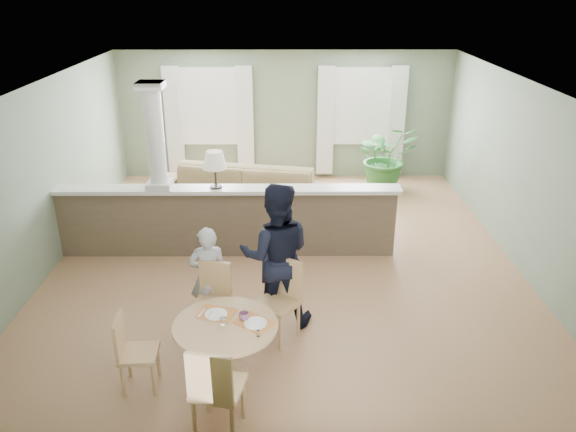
{
  "coord_description": "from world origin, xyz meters",
  "views": [
    {
      "loc": [
        0.01,
        -7.8,
        4.04
      ],
      "look_at": [
        0.04,
        -1.0,
        1.15
      ],
      "focal_mm": 35.0,
      "sensor_mm": 36.0,
      "label": 1
    }
  ],
  "objects_px": {
    "houseplant": "(386,157)",
    "child_person": "(209,276)",
    "chair_far_boy": "(213,296)",
    "chair_side": "(132,349)",
    "dining_table": "(227,335)",
    "chair_near": "(215,387)",
    "chair_far_man": "(281,296)",
    "man_person": "(276,255)",
    "sofa": "(239,199)"
  },
  "relations": [
    {
      "from": "dining_table",
      "to": "chair_far_man",
      "type": "xyz_separation_m",
      "value": [
        0.57,
        0.77,
        0.01
      ]
    },
    {
      "from": "man_person",
      "to": "houseplant",
      "type": "bearing_deg",
      "value": -114.09
    },
    {
      "from": "child_person",
      "to": "dining_table",
      "type": "bearing_deg",
      "value": 97.93
    },
    {
      "from": "houseplant",
      "to": "chair_far_boy",
      "type": "xyz_separation_m",
      "value": [
        -2.91,
        -5.13,
        -0.18
      ]
    },
    {
      "from": "chair_near",
      "to": "child_person",
      "type": "bearing_deg",
      "value": -69.32
    },
    {
      "from": "dining_table",
      "to": "child_person",
      "type": "relative_size",
      "value": 0.85
    },
    {
      "from": "chair_near",
      "to": "dining_table",
      "type": "bearing_deg",
      "value": -79.64
    },
    {
      "from": "houseplant",
      "to": "chair_far_man",
      "type": "height_order",
      "value": "houseplant"
    },
    {
      "from": "houseplant",
      "to": "man_person",
      "type": "bearing_deg",
      "value": -113.89
    },
    {
      "from": "houseplant",
      "to": "chair_near",
      "type": "height_order",
      "value": "houseplant"
    },
    {
      "from": "dining_table",
      "to": "man_person",
      "type": "relative_size",
      "value": 0.6
    },
    {
      "from": "houseplant",
      "to": "chair_far_man",
      "type": "xyz_separation_m",
      "value": [
        -2.09,
        -5.18,
        -0.14
      ]
    },
    {
      "from": "chair_near",
      "to": "child_person",
      "type": "height_order",
      "value": "child_person"
    },
    {
      "from": "chair_far_man",
      "to": "chair_far_boy",
      "type": "bearing_deg",
      "value": -148.68
    },
    {
      "from": "chair_near",
      "to": "child_person",
      "type": "relative_size",
      "value": 0.77
    },
    {
      "from": "man_person",
      "to": "child_person",
      "type": "bearing_deg",
      "value": 2.32
    },
    {
      "from": "dining_table",
      "to": "chair_near",
      "type": "xyz_separation_m",
      "value": [
        -0.02,
        -0.85,
        0.02
      ]
    },
    {
      "from": "dining_table",
      "to": "child_person",
      "type": "height_order",
      "value": "child_person"
    },
    {
      "from": "child_person",
      "to": "chair_side",
      "type": "bearing_deg",
      "value": 52.8
    },
    {
      "from": "child_person",
      "to": "chair_near",
      "type": "bearing_deg",
      "value": 89.95
    },
    {
      "from": "dining_table",
      "to": "man_person",
      "type": "height_order",
      "value": "man_person"
    },
    {
      "from": "dining_table",
      "to": "chair_far_boy",
      "type": "bearing_deg",
      "value": 106.18
    },
    {
      "from": "chair_near",
      "to": "chair_side",
      "type": "xyz_separation_m",
      "value": [
        -0.95,
        0.69,
        -0.08
      ]
    },
    {
      "from": "chair_side",
      "to": "dining_table",
      "type": "bearing_deg",
      "value": -83.83
    },
    {
      "from": "chair_side",
      "to": "child_person",
      "type": "relative_size",
      "value": 0.65
    },
    {
      "from": "houseplant",
      "to": "chair_far_man",
      "type": "distance_m",
      "value": 5.59
    },
    {
      "from": "sofa",
      "to": "chair_far_man",
      "type": "relative_size",
      "value": 3.22
    },
    {
      "from": "chair_far_boy",
      "to": "chair_side",
      "type": "xyz_separation_m",
      "value": [
        -0.74,
        -0.99,
        -0.03
      ]
    },
    {
      "from": "chair_side",
      "to": "man_person",
      "type": "xyz_separation_m",
      "value": [
        1.49,
        1.26,
        0.45
      ]
    },
    {
      "from": "man_person",
      "to": "chair_side",
      "type": "bearing_deg",
      "value": 39.91
    },
    {
      "from": "dining_table",
      "to": "chair_far_man",
      "type": "bearing_deg",
      "value": 53.39
    },
    {
      "from": "chair_side",
      "to": "child_person",
      "type": "bearing_deg",
      "value": -31.61
    },
    {
      "from": "dining_table",
      "to": "chair_far_man",
      "type": "relative_size",
      "value": 1.12
    },
    {
      "from": "houseplant",
      "to": "man_person",
      "type": "xyz_separation_m",
      "value": [
        -2.15,
        -4.86,
        0.24
      ]
    },
    {
      "from": "sofa",
      "to": "child_person",
      "type": "height_order",
      "value": "child_person"
    },
    {
      "from": "sofa",
      "to": "chair_near",
      "type": "bearing_deg",
      "value": -76.59
    },
    {
      "from": "dining_table",
      "to": "child_person",
      "type": "distance_m",
      "value": 1.11
    },
    {
      "from": "houseplant",
      "to": "chair_far_boy",
      "type": "relative_size",
      "value": 1.5
    },
    {
      "from": "dining_table",
      "to": "chair_near",
      "type": "height_order",
      "value": "chair_near"
    },
    {
      "from": "sofa",
      "to": "chair_far_man",
      "type": "bearing_deg",
      "value": -65.8
    },
    {
      "from": "houseplant",
      "to": "child_person",
      "type": "height_order",
      "value": "houseplant"
    },
    {
      "from": "chair_far_boy",
      "to": "chair_far_man",
      "type": "relative_size",
      "value": 0.92
    },
    {
      "from": "chair_side",
      "to": "man_person",
      "type": "bearing_deg",
      "value": -53.13
    },
    {
      "from": "houseplant",
      "to": "child_person",
      "type": "bearing_deg",
      "value": -121.36
    },
    {
      "from": "chair_far_man",
      "to": "chair_near",
      "type": "distance_m",
      "value": 1.73
    },
    {
      "from": "sofa",
      "to": "chair_near",
      "type": "xyz_separation_m",
      "value": [
        0.17,
        -5.03,
        0.09
      ]
    },
    {
      "from": "dining_table",
      "to": "chair_side",
      "type": "height_order",
      "value": "chair_side"
    },
    {
      "from": "houseplant",
      "to": "chair_near",
      "type": "bearing_deg",
      "value": -111.56
    },
    {
      "from": "chair_near",
      "to": "man_person",
      "type": "relative_size",
      "value": 0.54
    },
    {
      "from": "chair_far_boy",
      "to": "man_person",
      "type": "distance_m",
      "value": 0.9
    }
  ]
}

